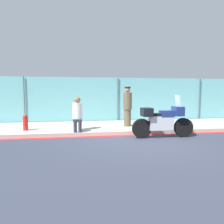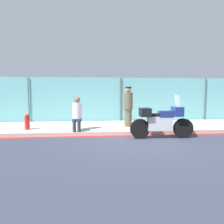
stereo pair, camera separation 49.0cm
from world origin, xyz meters
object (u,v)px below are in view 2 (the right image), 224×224
(officer_standing, at_px, (128,106))
(person_seated_on_curb, at_px, (77,112))
(fire_hydrant, at_px, (27,122))
(motorcycle, at_px, (161,121))

(officer_standing, height_order, person_seated_on_curb, officer_standing)
(person_seated_on_curb, bearing_deg, fire_hydrant, 169.68)
(officer_standing, distance_m, person_seated_on_curb, 2.34)
(motorcycle, xyz_separation_m, fire_hydrant, (-5.15, 1.47, -0.18))
(motorcycle, height_order, officer_standing, officer_standing)
(person_seated_on_curb, bearing_deg, motorcycle, -19.59)
(officer_standing, bearing_deg, person_seated_on_curb, -160.80)
(motorcycle, height_order, fire_hydrant, motorcycle)
(motorcycle, distance_m, officer_standing, 2.10)
(officer_standing, bearing_deg, fire_hydrant, -174.78)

